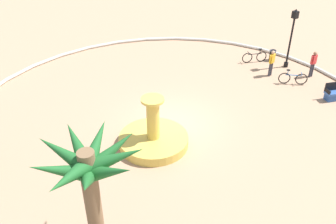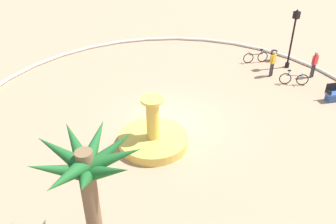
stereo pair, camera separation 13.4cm
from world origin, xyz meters
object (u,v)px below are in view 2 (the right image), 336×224
object	(u,v)px
fountain	(153,138)
bicycle_red_frame	(294,79)
trash_bin	(274,55)
person_cyclist_helmet	(273,62)
palm_tree_by_curb	(88,175)
bicycle_by_lamppost	(256,57)
lamppost	(293,34)
person_cyclist_photo	(314,63)

from	to	relation	value
fountain	bicycle_red_frame	world-z (taller)	fountain
trash_bin	bicycle_red_frame	world-z (taller)	bicycle_red_frame
person_cyclist_helmet	palm_tree_by_curb	bearing A→B (deg)	112.61
palm_tree_by_curb	bicycle_by_lamppost	size ratio (longest dim) A/B	2.70
palm_tree_by_curb	person_cyclist_helmet	size ratio (longest dim) A/B	2.59
fountain	bicycle_by_lamppost	distance (m)	11.07
fountain	bicycle_red_frame	distance (m)	10.12
fountain	person_cyclist_helmet	distance (m)	10.01
fountain	person_cyclist_helmet	bearing A→B (deg)	-77.80
palm_tree_by_curb	bicycle_by_lamppost	world-z (taller)	palm_tree_by_curb
bicycle_red_frame	bicycle_by_lamppost	distance (m)	3.49
lamppost	bicycle_by_lamppost	world-z (taller)	lamppost
trash_bin	person_cyclist_photo	distance (m)	3.09
bicycle_red_frame	person_cyclist_helmet	distance (m)	1.65
lamppost	person_cyclist_helmet	xyz separation A→B (m)	(-0.34, 1.81, -1.32)
palm_tree_by_curb	bicycle_red_frame	xyz separation A→B (m)	(4.41, -14.56, -2.81)
bicycle_by_lamppost	person_cyclist_helmet	world-z (taller)	person_cyclist_helmet
bicycle_by_lamppost	person_cyclist_helmet	distance (m)	2.12
fountain	bicycle_red_frame	size ratio (longest dim) A/B	2.41
bicycle_red_frame	person_cyclist_photo	bearing A→B (deg)	-88.61
bicycle_red_frame	bicycle_by_lamppost	xyz separation A→B (m)	(3.49, -0.19, 0.00)
fountain	lamppost	size ratio (longest dim) A/B	0.85
fountain	bicycle_by_lamppost	bearing A→B (deg)	-68.37
fountain	lamppost	bearing A→B (deg)	-78.06
trash_bin	fountain	bearing A→B (deg)	107.62
palm_tree_by_curb	trash_bin	bearing A→B (deg)	-64.95
person_cyclist_helmet	person_cyclist_photo	world-z (taller)	person_cyclist_helmet
trash_bin	person_cyclist_photo	bearing A→B (deg)	-174.78
person_cyclist_helmet	trash_bin	bearing A→B (deg)	-48.78
bicycle_by_lamppost	bicycle_red_frame	bearing A→B (deg)	176.84
person_cyclist_photo	person_cyclist_helmet	bearing A→B (deg)	54.26
person_cyclist_photo	palm_tree_by_curb	bearing A→B (deg)	105.30
bicycle_by_lamppost	person_cyclist_helmet	xyz separation A→B (m)	(-1.97, 0.53, 0.56)
palm_tree_by_curb	trash_bin	distance (m)	17.89
palm_tree_by_curb	trash_bin	world-z (taller)	palm_tree_by_curb
lamppost	bicycle_red_frame	bearing A→B (deg)	141.45
palm_tree_by_curb	trash_bin	size ratio (longest dim) A/B	5.98
lamppost	trash_bin	xyz separation A→B (m)	(1.22, 0.04, -1.88)
person_cyclist_helmet	lamppost	bearing A→B (deg)	-79.48
lamppost	trash_bin	bearing A→B (deg)	1.85
trash_bin	bicycle_by_lamppost	size ratio (longest dim) A/B	0.45
trash_bin	person_cyclist_helmet	bearing A→B (deg)	131.22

